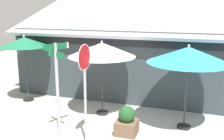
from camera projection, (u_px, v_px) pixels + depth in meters
name	position (u px, v px, depth m)	size (l,w,h in m)	color
ground_plane	(104.00, 125.00, 9.14)	(28.00, 28.00, 0.10)	#ADA8A0
cafe_building	(129.00, 55.00, 13.04)	(9.56, 5.44, 4.49)	#333D42
street_sign_post	(57.00, 82.00, 7.77)	(0.71, 0.76, 2.87)	#A8AAB2
stop_sign	(85.00, 77.00, 7.40)	(0.07, 0.73, 2.89)	#A8AAB2
patio_umbrella_forest_green_left	(24.00, 43.00, 10.90)	(2.01, 2.01, 2.75)	black
patio_umbrella_ivory_center	(102.00, 50.00, 9.47)	(2.39, 2.39, 2.71)	black
patio_umbrella_teal_right	(188.00, 55.00, 8.30)	(2.56, 2.56, 2.74)	black
sidewalk_planter	(127.00, 122.00, 8.33)	(0.65, 0.65, 0.91)	brown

